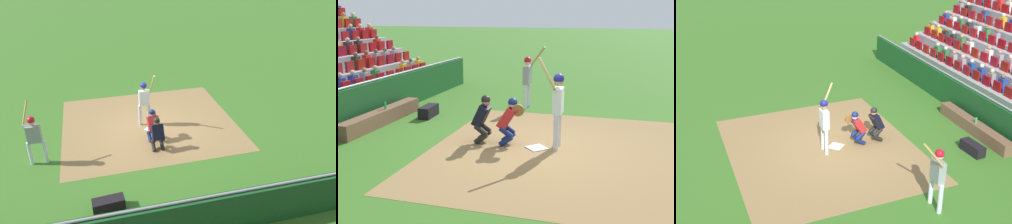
{
  "view_description": "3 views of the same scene",
  "coord_description": "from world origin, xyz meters",
  "views": [
    {
      "loc": [
        -2.11,
        -11.05,
        6.7
      ],
      "look_at": [
        0.59,
        -0.41,
        0.92
      ],
      "focal_mm": 34.36,
      "sensor_mm": 36.0,
      "label": 1
    },
    {
      "loc": [
        9.33,
        2.04,
        3.29
      ],
      "look_at": [
        0.5,
        -0.65,
        1.0
      ],
      "focal_mm": 43.08,
      "sensor_mm": 36.0,
      "label": 2
    },
    {
      "loc": [
        -12.68,
        4.75,
        7.56
      ],
      "look_at": [
        0.29,
        -0.4,
        1.1
      ],
      "focal_mm": 48.53,
      "sensor_mm": 36.0,
      "label": 3
    }
  ],
  "objects": [
    {
      "name": "ground_plane",
      "position": [
        0.0,
        0.0,
        0.0
      ],
      "size": [
        160.0,
        160.0,
        0.0
      ],
      "primitive_type": "plane",
      "color": "#376822"
    },
    {
      "name": "infield_dirt_patch",
      "position": [
        0.0,
        0.5,
        0.0
      ],
      "size": [
        7.09,
        6.12,
        0.01
      ],
      "primitive_type": "cube",
      "rotation": [
        0.0,
        0.0,
        0.01
      ],
      "color": "olive",
      "rests_on": "ground_plane"
    },
    {
      "name": "home_plate_marker",
      "position": [
        0.0,
        0.0,
        0.02
      ],
      "size": [
        0.62,
        0.62,
        0.02
      ],
      "primitive_type": "cube",
      "rotation": [
        0.0,
        0.0,
        0.79
      ],
      "color": "white",
      "rests_on": "infield_dirt_patch"
    },
    {
      "name": "batter_at_plate",
      "position": [
        -0.17,
        0.47,
        1.18
      ],
      "size": [
        0.65,
        0.58,
        2.29
      ],
      "color": "silver",
      "rests_on": "ground_plane"
    },
    {
      "name": "catcher_crouching",
      "position": [
        -0.07,
        -0.74,
        0.7
      ],
      "size": [
        0.49,
        0.73,
        1.25
      ],
      "color": "navy",
      "rests_on": "ground_plane"
    },
    {
      "name": "home_plate_umpire",
      "position": [
        -0.06,
        -1.43,
        0.7
      ],
      "size": [
        0.48,
        0.49,
        1.28
      ],
      "color": "black",
      "rests_on": "ground_plane"
    },
    {
      "name": "dugout_wall",
      "position": [
        0.0,
        -5.53,
        0.61
      ],
      "size": [
        16.41,
        0.24,
        1.27
      ],
      "color": "#174C20",
      "rests_on": "ground_plane"
    },
    {
      "name": "dugout_bench",
      "position": [
        -0.86,
        -4.98,
        0.22
      ],
      "size": [
        3.77,
        0.4,
        0.44
      ],
      "primitive_type": "cube",
      "color": "brown",
      "rests_on": "ground_plane"
    },
    {
      "name": "water_bottle_on_bench",
      "position": [
        -0.99,
        -4.93,
        0.55
      ],
      "size": [
        0.07,
        0.07,
        0.22
      ],
      "primitive_type": "cylinder",
      "color": "green",
      "rests_on": "dugout_bench"
    },
    {
      "name": "equipment_duffel_bag",
      "position": [
        -2.06,
        -4.05,
        0.18
      ],
      "size": [
        0.93,
        0.43,
        0.36
      ],
      "primitive_type": "cube",
      "rotation": [
        0.0,
        0.0,
        0.08
      ],
      "color": "black",
      "rests_on": "ground_plane"
    },
    {
      "name": "on_deck_batter",
      "position": [
        -4.18,
        -1.28,
        1.13
      ],
      "size": [
        0.63,
        0.73,
        2.17
      ],
      "color": "silver",
      "rests_on": "ground_plane"
    }
  ]
}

